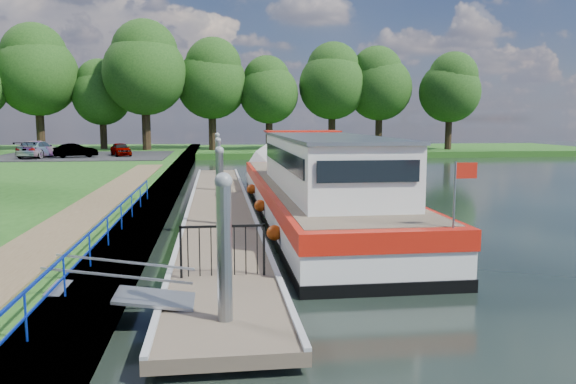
{
  "coord_description": "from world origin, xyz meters",
  "views": [
    {
      "loc": [
        -0.12,
        -9.82,
        3.83
      ],
      "look_at": [
        2.26,
        8.62,
        1.4
      ],
      "focal_mm": 35.0,
      "sensor_mm": 36.0,
      "label": 1
    }
  ],
  "objects": [
    {
      "name": "ground",
      "position": [
        0.0,
        0.0,
        0.0
      ],
      "size": [
        160.0,
        160.0,
        0.0
      ],
      "primitive_type": "plane",
      "color": "black",
      "rests_on": "ground"
    },
    {
      "name": "bank_edge",
      "position": [
        -2.55,
        15.0,
        0.39
      ],
      "size": [
        1.1,
        90.0,
        0.78
      ],
      "primitive_type": "cube",
      "color": "#473D2D",
      "rests_on": "ground"
    },
    {
      "name": "far_bank",
      "position": [
        12.0,
        52.0,
        0.3
      ],
      "size": [
        60.0,
        18.0,
        0.6
      ],
      "primitive_type": "cube",
      "color": "#1D4B15",
      "rests_on": "ground"
    },
    {
      "name": "footpath",
      "position": [
        -4.4,
        8.0,
        0.8
      ],
      "size": [
        1.6,
        40.0,
        0.05
      ],
      "primitive_type": "cube",
      "color": "brown",
      "rests_on": "riverbank"
    },
    {
      "name": "carpark",
      "position": [
        -11.0,
        38.0,
        0.81
      ],
      "size": [
        14.0,
        12.0,
        0.06
      ],
      "primitive_type": "cube",
      "color": "black",
      "rests_on": "riverbank"
    },
    {
      "name": "blue_fence",
      "position": [
        -2.75,
        3.0,
        1.31
      ],
      "size": [
        0.04,
        18.04,
        0.72
      ],
      "color": "#0C2DBF",
      "rests_on": "riverbank"
    },
    {
      "name": "pontoon",
      "position": [
        0.0,
        13.0,
        0.18
      ],
      "size": [
        2.5,
        30.0,
        0.56
      ],
      "color": "brown",
      "rests_on": "ground"
    },
    {
      "name": "mooring_piles",
      "position": [
        0.0,
        13.0,
        1.28
      ],
      "size": [
        0.3,
        27.3,
        3.55
      ],
      "color": "gray",
      "rests_on": "ground"
    },
    {
      "name": "gangway",
      "position": [
        -1.85,
        0.5,
        0.63
      ],
      "size": [
        2.58,
        1.0,
        0.92
      ],
      "color": "#A5A8AD",
      "rests_on": "ground"
    },
    {
      "name": "gate_panel",
      "position": [
        -0.0,
        2.2,
        1.15
      ],
      "size": [
        1.85,
        0.05,
        1.15
      ],
      "color": "black",
      "rests_on": "ground"
    },
    {
      "name": "barge",
      "position": [
        3.6,
        11.99,
        1.09
      ],
      "size": [
        4.36,
        21.15,
        4.78
      ],
      "color": "black",
      "rests_on": "ground"
    },
    {
      "name": "horizon_trees",
      "position": [
        -1.61,
        48.68,
        7.95
      ],
      "size": [
        54.38,
        10.03,
        12.87
      ],
      "color": "#332316",
      "rests_on": "ground"
    },
    {
      "name": "car_a",
      "position": [
        -7.8,
        37.32,
        1.37
      ],
      "size": [
        2.3,
        3.41,
        1.08
      ],
      "primitive_type": "imported",
      "rotation": [
        0.0,
        0.0,
        0.36
      ],
      "color": "#999999",
      "rests_on": "carpark"
    },
    {
      "name": "car_b",
      "position": [
        -10.99,
        35.84,
        1.38
      ],
      "size": [
        3.48,
        2.13,
        1.08
      ],
      "primitive_type": "imported",
      "rotation": [
        0.0,
        0.0,
        1.89
      ],
      "color": "#999999",
      "rests_on": "carpark"
    },
    {
      "name": "car_c",
      "position": [
        -13.84,
        36.02,
        1.49
      ],
      "size": [
        2.58,
        4.78,
        1.32
      ],
      "primitive_type": "imported",
      "rotation": [
        0.0,
        0.0,
        2.97
      ],
      "color": "#999999",
      "rests_on": "carpark"
    }
  ]
}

